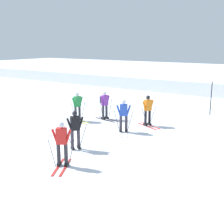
{
  "coord_description": "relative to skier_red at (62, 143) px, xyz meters",
  "views": [
    {
      "loc": [
        10.34,
        -8.81,
        4.48
      ],
      "look_at": [
        1.77,
        4.02,
        0.9
      ],
      "focal_mm": 47.46,
      "sensor_mm": 36.0,
      "label": 1
    }
  ],
  "objects": [
    {
      "name": "far_snow_ridge",
      "position": [
        -3.04,
        21.97,
        -0.31
      ],
      "size": [
        80.0,
        8.75,
        1.21
      ],
      "primitive_type": "cube",
      "color": "silver",
      "rests_on": "ground"
    },
    {
      "name": "skier_green",
      "position": [
        -3.84,
        5.43,
        0.0
      ],
      "size": [
        1.64,
        0.97,
        1.71
      ],
      "color": "gold",
      "rests_on": "ground"
    },
    {
      "name": "skier_blue",
      "position": [
        -0.4,
        5.0,
        0.04
      ],
      "size": [
        1.2,
        1.54,
        1.71
      ],
      "color": "silver",
      "rests_on": "ground"
    },
    {
      "name": "skier_purple",
      "position": [
        -2.75,
        6.64,
        0.04
      ],
      "size": [
        1.64,
        0.99,
        1.71
      ],
      "color": "black",
      "rests_on": "ground"
    },
    {
      "name": "ground_plane",
      "position": [
        -3.04,
        1.22,
        -0.92
      ],
      "size": [
        120.0,
        120.0,
        0.0
      ],
      "primitive_type": "plane",
      "color": "silver"
    },
    {
      "name": "skier_black",
      "position": [
        -0.75,
        1.63,
        -0.0
      ],
      "size": [
        1.53,
        1.21,
        1.71
      ],
      "color": "silver",
      "rests_on": "ground"
    },
    {
      "name": "trail_marker_pole",
      "position": [
        2.24,
        11.36,
        0.15
      ],
      "size": [
        0.06,
        0.06,
        2.14
      ],
      "primitive_type": "cylinder",
      "color": "black",
      "rests_on": "ground"
    },
    {
      "name": "skier_orange",
      "position": [
        0.09,
        6.77,
        -0.0
      ],
      "size": [
        1.61,
        1.01,
        1.71
      ],
      "color": "red",
      "rests_on": "ground"
    },
    {
      "name": "skier_red",
      "position": [
        0.0,
        0.0,
        0.0
      ],
      "size": [
        1.09,
        1.58,
        1.71
      ],
      "color": "red",
      "rests_on": "ground"
    }
  ]
}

